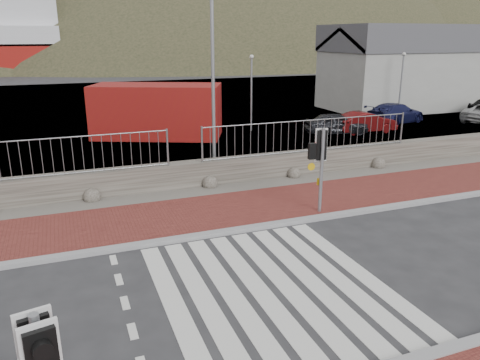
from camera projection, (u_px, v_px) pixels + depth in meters
name	position (u px, v px, depth m)	size (l,w,h in m)	color
ground	(272.00, 287.00, 9.90)	(220.00, 220.00, 0.00)	#28282B
sidewalk_far	(209.00, 213.00, 13.90)	(40.00, 3.00, 0.08)	maroon
kerb_far	(226.00, 232.00, 12.56)	(40.00, 0.25, 0.12)	gray
zebra_crossing	(272.00, 287.00, 9.89)	(4.62, 5.60, 0.01)	silver
gravel_strip	(191.00, 193.00, 15.69)	(40.00, 1.50, 0.06)	#59544C
stone_wall	(185.00, 175.00, 16.27)	(40.00, 0.60, 0.90)	#47423A
railing	(185.00, 137.00, 15.73)	(18.07, 0.07, 1.22)	gray
quay	(116.00, 107.00, 34.79)	(120.00, 40.00, 0.50)	#4C4C4F
water	(86.00, 73.00, 66.01)	(220.00, 50.00, 0.05)	#3F4C54
harbor_building	(410.00, 67.00, 33.59)	(12.20, 6.20, 5.80)	#9E9E99
hills_backdrop	(123.00, 176.00, 97.45)	(254.00, 90.00, 100.00)	#292D1B
traffic_signal_far	(321.00, 152.00, 13.43)	(0.63, 0.27, 2.59)	gray
streetlight	(216.00, 67.00, 16.41)	(1.52, 0.30, 7.18)	gray
shipping_container	(157.00, 111.00, 24.21)	(6.47, 2.70, 2.70)	maroon
car_a	(337.00, 123.00, 25.08)	(1.35, 3.36, 1.15)	black
car_b	(365.00, 122.00, 25.51)	(1.19, 3.42, 1.13)	#530B0C
car_c	(395.00, 113.00, 28.08)	(1.74, 4.27, 1.24)	#141740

